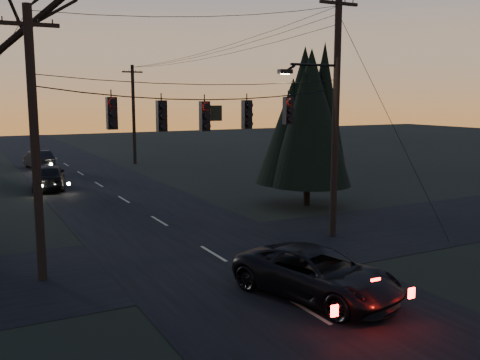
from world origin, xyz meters
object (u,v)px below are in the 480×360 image
utility_pole_right (332,236)px  suv_near (317,274)px  utility_pole_left (43,280)px  sedan_oncoming_b (39,160)px  utility_pole_far_r (135,164)px  evergreen_right (308,123)px  sedan_oncoming_a (49,177)px

utility_pole_right → suv_near: (-4.70, -5.35, 0.71)m
utility_pole_left → suv_near: size_ratio=1.67×
utility_pole_left → sedan_oncoming_b: size_ratio=1.92×
utility_pole_left → utility_pole_far_r: bearing=67.7°
evergreen_right → sedan_oncoming_a: (-11.53, 11.70, -3.61)m
utility_pole_left → utility_pole_far_r: same height
evergreen_right → suv_near: bearing=-123.7°
utility_pole_right → utility_pole_left: bearing=180.0°
sedan_oncoming_a → suv_near: bearing=109.3°
utility_pole_left → sedan_oncoming_a: size_ratio=1.79×
suv_near → sedan_oncoming_b: bearing=78.1°
utility_pole_far_r → sedan_oncoming_a: utility_pole_far_r is taller
evergreen_right → sedan_oncoming_a: evergreen_right is taller
sedan_oncoming_b → suv_near: bearing=89.3°
utility_pole_far_r → evergreen_right: evergreen_right is taller
utility_pole_left → sedan_oncoming_a: 17.88m
evergreen_right → sedan_oncoming_a: size_ratio=1.61×
suv_near → utility_pole_far_r: bearing=64.6°
utility_pole_right → utility_pole_left: size_ratio=1.18×
utility_pole_left → sedan_oncoming_a: (2.80, 17.64, 0.81)m
utility_pole_left → utility_pole_far_r: size_ratio=1.00×
utility_pole_right → sedan_oncoming_b: utility_pole_right is taller
evergreen_right → sedan_oncoming_b: 25.21m
suv_near → utility_pole_left: bearing=124.5°
utility_pole_left → evergreen_right: 16.13m
utility_pole_right → utility_pole_far_r: utility_pole_right is taller
utility_pole_far_r → suv_near: utility_pole_far_r is taller
utility_pole_left → evergreen_right: evergreen_right is taller
utility_pole_far_r → sedan_oncoming_b: utility_pole_far_r is taller
evergreen_right → suv_near: (-7.53, -11.29, -3.71)m
sedan_oncoming_b → sedan_oncoming_a: bearing=79.6°
utility_pole_right → sedan_oncoming_b: 29.54m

